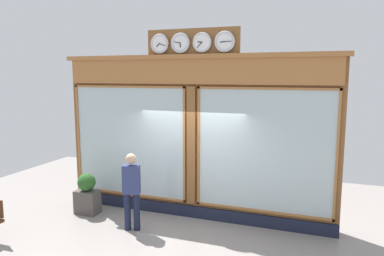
# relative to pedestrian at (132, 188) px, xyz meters

# --- Properties ---
(shop_facade) EXTENTS (6.59, 0.42, 4.34)m
(shop_facade) POSITION_rel_pedestrian_xyz_m (-0.96, -1.26, 0.99)
(shop_facade) COLOR brown
(shop_facade) RESTS_ON ground_plane
(pedestrian) EXTENTS (0.41, 0.33, 1.69)m
(pedestrian) POSITION_rel_pedestrian_xyz_m (0.00, 0.00, 0.00)
(pedestrian) COLOR #191E38
(pedestrian) RESTS_ON ground_plane
(planter_box) EXTENTS (0.56, 0.36, 0.57)m
(planter_box) POSITION_rel_pedestrian_xyz_m (1.49, -0.46, -0.65)
(planter_box) COLOR #4C4742
(planter_box) RESTS_ON ground_plane
(planter_shrub) EXTENTS (0.43, 0.43, 0.43)m
(planter_shrub) POSITION_rel_pedestrian_xyz_m (1.49, -0.46, -0.15)
(planter_shrub) COLOR #285623
(planter_shrub) RESTS_ON planter_box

